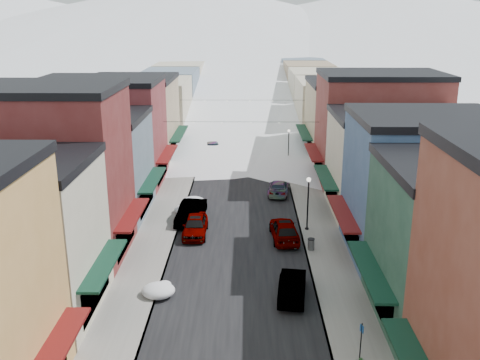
{
  "coord_description": "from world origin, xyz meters",
  "views": [
    {
      "loc": [
        0.62,
        -15.39,
        16.96
      ],
      "look_at": [
        0.0,
        31.18,
        2.53
      ],
      "focal_mm": 40.0,
      "sensor_mm": 36.0,
      "label": 1
    }
  ],
  "objects_px": {
    "car_green_sedan": "(292,286)",
    "trash_can": "(311,244)",
    "car_dark_hatch": "(191,212)",
    "streetlamp_near": "(308,197)",
    "car_silver_sedan": "(195,225)"
  },
  "relations": [
    {
      "from": "car_green_sedan",
      "to": "trash_can",
      "type": "bearing_deg",
      "value": -98.95
    },
    {
      "from": "trash_can",
      "to": "streetlamp_near",
      "type": "height_order",
      "value": "streetlamp_near"
    },
    {
      "from": "car_green_sedan",
      "to": "streetlamp_near",
      "type": "bearing_deg",
      "value": -93.78
    },
    {
      "from": "car_green_sedan",
      "to": "streetlamp_near",
      "type": "xyz_separation_m",
      "value": [
        2.07,
        10.74,
        2.19
      ]
    },
    {
      "from": "streetlamp_near",
      "to": "car_green_sedan",
      "type": "bearing_deg",
      "value": -100.89
    },
    {
      "from": "car_silver_sedan",
      "to": "trash_can",
      "type": "bearing_deg",
      "value": -19.03
    },
    {
      "from": "car_green_sedan",
      "to": "streetlamp_near",
      "type": "height_order",
      "value": "streetlamp_near"
    },
    {
      "from": "car_dark_hatch",
      "to": "streetlamp_near",
      "type": "bearing_deg",
      "value": -4.09
    },
    {
      "from": "car_dark_hatch",
      "to": "streetlamp_near",
      "type": "height_order",
      "value": "streetlamp_near"
    },
    {
      "from": "car_silver_sedan",
      "to": "car_green_sedan",
      "type": "distance_m",
      "value": 12.06
    },
    {
      "from": "car_green_sedan",
      "to": "trash_can",
      "type": "distance_m",
      "value": 7.0
    },
    {
      "from": "car_silver_sedan",
      "to": "streetlamp_near",
      "type": "xyz_separation_m",
      "value": [
        9.07,
        0.92,
        2.15
      ]
    },
    {
      "from": "car_silver_sedan",
      "to": "streetlamp_near",
      "type": "distance_m",
      "value": 9.36
    },
    {
      "from": "car_green_sedan",
      "to": "trash_can",
      "type": "xyz_separation_m",
      "value": [
        1.94,
        6.73,
        -0.16
      ]
    },
    {
      "from": "trash_can",
      "to": "car_dark_hatch",
      "type": "bearing_deg",
      "value": 147.95
    }
  ]
}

